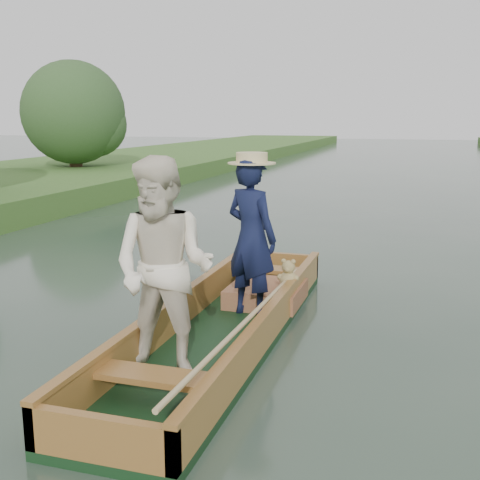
% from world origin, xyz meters
% --- Properties ---
extents(ground, '(120.00, 120.00, 0.00)m').
position_xyz_m(ground, '(0.00, 0.00, 0.00)').
color(ground, '#283D30').
rests_on(ground, ground).
extents(trees_far, '(22.94, 12.27, 4.62)m').
position_xyz_m(trees_far, '(-0.09, 7.69, 2.52)').
color(trees_far, '#47331E').
rests_on(trees_far, ground).
extents(punt, '(1.19, 5.03, 1.97)m').
position_xyz_m(punt, '(-0.03, -0.28, 0.71)').
color(punt, black).
rests_on(punt, ground).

